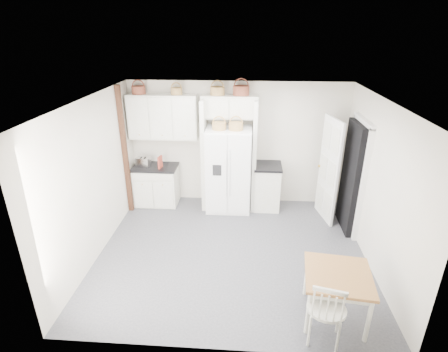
{
  "coord_description": "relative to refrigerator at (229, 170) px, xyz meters",
  "views": [
    {
      "loc": [
        0.22,
        -5.03,
        3.58
      ],
      "look_at": [
        -0.16,
        0.4,
        1.25
      ],
      "focal_mm": 28.0,
      "sensor_mm": 36.0,
      "label": 1
    }
  ],
  "objects": [
    {
      "name": "floor",
      "position": [
        0.15,
        -1.61,
        -0.87
      ],
      "size": [
        4.5,
        4.5,
        0.0
      ],
      "primitive_type": "plane",
      "color": "#37373B",
      "rests_on": "ground"
    },
    {
      "name": "ceiling",
      "position": [
        0.15,
        -1.61,
        1.73
      ],
      "size": [
        4.5,
        4.5,
        0.0
      ],
      "primitive_type": "plane",
      "color": "white",
      "rests_on": "wall_back"
    },
    {
      "name": "wall_back",
      "position": [
        0.15,
        0.39,
        0.43
      ],
      "size": [
        4.5,
        0.0,
        4.5
      ],
      "primitive_type": "plane",
      "rotation": [
        1.57,
        0.0,
        0.0
      ],
      "color": "beige",
      "rests_on": "floor"
    },
    {
      "name": "wall_left",
      "position": [
        -2.1,
        -1.61,
        0.43
      ],
      "size": [
        0.0,
        4.0,
        4.0
      ],
      "primitive_type": "plane",
      "rotation": [
        1.57,
        0.0,
        1.57
      ],
      "color": "beige",
      "rests_on": "floor"
    },
    {
      "name": "wall_right",
      "position": [
        2.4,
        -1.61,
        0.43
      ],
      "size": [
        0.0,
        4.0,
        4.0
      ],
      "primitive_type": "plane",
      "rotation": [
        1.57,
        0.0,
        -1.57
      ],
      "color": "beige",
      "rests_on": "floor"
    },
    {
      "name": "refrigerator",
      "position": [
        0.0,
        0.0,
        0.0
      ],
      "size": [
        0.9,
        0.73,
        1.74
      ],
      "primitive_type": "cube",
      "color": "white",
      "rests_on": "floor"
    },
    {
      "name": "base_cab_left",
      "position": [
        -1.57,
        0.09,
        -0.46
      ],
      "size": [
        0.89,
        0.56,
        0.83
      ],
      "primitive_type": "cube",
      "color": "beige",
      "rests_on": "floor"
    },
    {
      "name": "base_cab_right",
      "position": [
        0.8,
        0.09,
        -0.41
      ],
      "size": [
        0.52,
        0.63,
        0.92
      ],
      "primitive_type": "cube",
      "color": "beige",
      "rests_on": "floor"
    },
    {
      "name": "dining_table",
      "position": [
        1.57,
        -2.96,
        -0.53
      ],
      "size": [
        0.92,
        0.92,
        0.69
      ],
      "primitive_type": "cube",
      "rotation": [
        0.0,
        0.0,
        -0.12
      ],
      "color": "brown",
      "rests_on": "floor"
    },
    {
      "name": "windsor_chair",
      "position": [
        1.37,
        -3.36,
        -0.39
      ],
      "size": [
        0.56,
        0.53,
        0.96
      ],
      "primitive_type": "cube",
      "rotation": [
        0.0,
        0.0,
        -0.24
      ],
      "color": "beige",
      "rests_on": "floor"
    },
    {
      "name": "counter_left",
      "position": [
        -1.57,
        0.09,
        -0.02
      ],
      "size": [
        0.93,
        0.6,
        0.04
      ],
      "primitive_type": "cube",
      "color": "black",
      "rests_on": "base_cab_left"
    },
    {
      "name": "counter_right",
      "position": [
        0.8,
        0.09,
        0.07
      ],
      "size": [
        0.57,
        0.67,
        0.04
      ],
      "primitive_type": "cube",
      "color": "black",
      "rests_on": "base_cab_right"
    },
    {
      "name": "toaster",
      "position": [
        -1.8,
        0.05,
        0.09
      ],
      "size": [
        0.32,
        0.22,
        0.2
      ],
      "primitive_type": "cube",
      "rotation": [
        0.0,
        0.0,
        -0.21
      ],
      "color": "silver",
      "rests_on": "counter_left"
    },
    {
      "name": "cookbook_red",
      "position": [
        -1.43,
        0.01,
        0.12
      ],
      "size": [
        0.06,
        0.17,
        0.26
      ],
      "primitive_type": "cube",
      "rotation": [
        0.0,
        0.0,
        -0.16
      ],
      "color": "#A03628",
      "rests_on": "counter_left"
    },
    {
      "name": "cookbook_cream",
      "position": [
        -1.45,
        0.01,
        0.11
      ],
      "size": [
        0.03,
        0.15,
        0.22
      ],
      "primitive_type": "cube",
      "rotation": [
        0.0,
        0.0,
        0.02
      ],
      "color": "white",
      "rests_on": "counter_left"
    },
    {
      "name": "basket_upper_a",
      "position": [
        -1.81,
        0.22,
        1.56
      ],
      "size": [
        0.27,
        0.27,
        0.16
      ],
      "primitive_type": "cylinder",
      "color": "maroon",
      "rests_on": "upper_cabinet"
    },
    {
      "name": "basket_upper_c",
      "position": [
        -1.05,
        0.22,
        1.54
      ],
      "size": [
        0.23,
        0.23,
        0.13
      ],
      "primitive_type": "cylinder",
      "color": "#9E7842",
      "rests_on": "upper_cabinet"
    },
    {
      "name": "basket_bridge_a",
      "position": [
        -0.24,
        0.22,
        1.56
      ],
      "size": [
        0.28,
        0.28,
        0.16
      ],
      "primitive_type": "cylinder",
      "color": "#9E7842",
      "rests_on": "bridge_cabinet"
    },
    {
      "name": "basket_bridge_b",
      "position": [
        0.22,
        0.22,
        1.57
      ],
      "size": [
        0.32,
        0.32,
        0.18
      ],
      "primitive_type": "cylinder",
      "color": "maroon",
      "rests_on": "bridge_cabinet"
    },
    {
      "name": "basket_fridge_a",
      "position": [
        -0.19,
        -0.1,
        0.94
      ],
      "size": [
        0.27,
        0.27,
        0.14
      ],
      "primitive_type": "cylinder",
      "color": "#9E7842",
      "rests_on": "refrigerator"
    },
    {
      "name": "basket_fridge_b",
      "position": [
        0.14,
        -0.1,
        0.95
      ],
      "size": [
        0.28,
        0.28,
        0.15
      ],
      "primitive_type": "cylinder",
      "color": "#9E7842",
      "rests_on": "refrigerator"
    },
    {
      "name": "upper_cabinet",
      "position": [
        -1.35,
        0.22,
        1.03
      ],
      "size": [
        1.4,
        0.34,
        0.9
      ],
      "primitive_type": "cube",
      "color": "beige",
      "rests_on": "wall_back"
    },
    {
      "name": "bridge_cabinet",
      "position": [
        0.0,
        0.22,
        1.25
      ],
      "size": [
        1.12,
        0.34,
        0.45
      ],
      "primitive_type": "cube",
      "color": "beige",
      "rests_on": "wall_back"
    },
    {
      "name": "fridge_panel_left",
      "position": [
        -0.51,
        0.09,
        0.28
      ],
      "size": [
        0.08,
        0.6,
        2.3
      ],
      "primitive_type": "cube",
      "color": "beige",
      "rests_on": "floor"
    },
    {
      "name": "fridge_panel_right",
      "position": [
        0.51,
        0.09,
        0.28
      ],
      "size": [
        0.08,
        0.6,
        2.3
      ],
      "primitive_type": "cube",
      "color": "beige",
      "rests_on": "floor"
    },
    {
      "name": "trim_post",
      "position": [
        -2.05,
        -0.26,
        0.43
      ],
      "size": [
        0.09,
        0.09,
        2.6
      ],
      "primitive_type": "cube",
      "color": "black",
      "rests_on": "floor"
    },
    {
      "name": "doorway_void",
      "position": [
        2.31,
        -0.61,
        0.15
      ],
      "size": [
        0.18,
        0.85,
        2.05
      ],
      "primitive_type": "cube",
      "color": "black",
      "rests_on": "floor"
    },
    {
      "name": "door_slab",
      "position": [
        1.95,
        -0.27,
        0.15
      ],
      "size": [
        0.21,
        0.79,
        2.05
      ],
      "primitive_type": "cube",
      "rotation": [
        0.0,
        0.0,
        -1.36
      ],
      "color": "white",
      "rests_on": "floor"
    }
  ]
}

